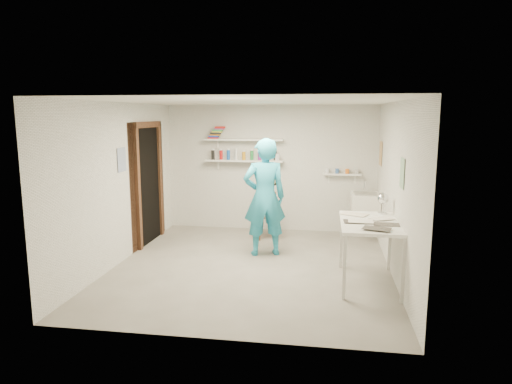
# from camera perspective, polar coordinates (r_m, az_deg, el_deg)

# --- Properties ---
(floor) EXTENTS (4.00, 4.50, 0.02)m
(floor) POSITION_cam_1_polar(r_m,az_deg,el_deg) (6.85, -0.52, -9.34)
(floor) COLOR slate
(floor) RESTS_ON ground
(ceiling) EXTENTS (4.00, 4.50, 0.02)m
(ceiling) POSITION_cam_1_polar(r_m,az_deg,el_deg) (6.48, -0.55, 11.34)
(ceiling) COLOR silver
(ceiling) RESTS_ON wall_back
(wall_back) EXTENTS (4.00, 0.02, 2.40)m
(wall_back) POSITION_cam_1_polar(r_m,az_deg,el_deg) (8.77, 1.85, 2.99)
(wall_back) COLOR silver
(wall_back) RESTS_ON ground
(wall_front) EXTENTS (4.00, 0.02, 2.40)m
(wall_front) POSITION_cam_1_polar(r_m,az_deg,el_deg) (4.38, -5.32, -3.86)
(wall_front) COLOR silver
(wall_front) RESTS_ON ground
(wall_left) EXTENTS (0.02, 4.50, 2.40)m
(wall_left) POSITION_cam_1_polar(r_m,az_deg,el_deg) (7.16, -16.63, 1.06)
(wall_left) COLOR silver
(wall_left) RESTS_ON ground
(wall_right) EXTENTS (0.02, 4.50, 2.40)m
(wall_right) POSITION_cam_1_polar(r_m,az_deg,el_deg) (6.54, 17.12, 0.26)
(wall_right) COLOR silver
(wall_right) RESTS_ON ground
(doorway_recess) EXTENTS (0.02, 0.90, 2.00)m
(doorway_recess) POSITION_cam_1_polar(r_m,az_deg,el_deg) (8.13, -13.28, 0.78)
(doorway_recess) COLOR black
(doorway_recess) RESTS_ON wall_left
(corridor_box) EXTENTS (1.40, 1.50, 2.10)m
(corridor_box) POSITION_cam_1_polar(r_m,az_deg,el_deg) (8.41, -17.79, 1.21)
(corridor_box) COLOR brown
(corridor_box) RESTS_ON ground
(door_lintel) EXTENTS (0.06, 1.05, 0.10)m
(door_lintel) POSITION_cam_1_polar(r_m,az_deg,el_deg) (8.03, -13.44, 8.19)
(door_lintel) COLOR brown
(door_lintel) RESTS_ON wall_left
(door_jamb_near) EXTENTS (0.06, 0.10, 2.00)m
(door_jamb_near) POSITION_cam_1_polar(r_m,az_deg,el_deg) (7.67, -14.54, 0.20)
(door_jamb_near) COLOR brown
(door_jamb_near) RESTS_ON ground
(door_jamb_far) EXTENTS (0.06, 0.10, 2.00)m
(door_jamb_far) POSITION_cam_1_polar(r_m,az_deg,el_deg) (8.58, -11.92, 1.29)
(door_jamb_far) COLOR brown
(door_jamb_far) RESTS_ON ground
(shelf_lower) EXTENTS (1.50, 0.22, 0.03)m
(shelf_lower) POSITION_cam_1_polar(r_m,az_deg,el_deg) (8.70, -1.52, 3.93)
(shelf_lower) COLOR white
(shelf_lower) RESTS_ON wall_back
(shelf_upper) EXTENTS (1.50, 0.22, 0.03)m
(shelf_upper) POSITION_cam_1_polar(r_m,az_deg,el_deg) (8.67, -1.53, 6.56)
(shelf_upper) COLOR white
(shelf_upper) RESTS_ON wall_back
(ledge_shelf) EXTENTS (0.70, 0.14, 0.03)m
(ledge_shelf) POSITION_cam_1_polar(r_m,az_deg,el_deg) (8.64, 10.71, 2.18)
(ledge_shelf) COLOR white
(ledge_shelf) RESTS_ON wall_back
(poster_left) EXTENTS (0.01, 0.28, 0.36)m
(poster_left) POSITION_cam_1_polar(r_m,az_deg,el_deg) (7.15, -16.43, 3.89)
(poster_left) COLOR #334C7F
(poster_left) RESTS_ON wall_left
(poster_right_a) EXTENTS (0.01, 0.34, 0.42)m
(poster_right_a) POSITION_cam_1_polar(r_m,az_deg,el_deg) (8.27, 15.32, 4.68)
(poster_right_a) COLOR #995933
(poster_right_a) RESTS_ON wall_right
(poster_right_b) EXTENTS (0.01, 0.30, 0.38)m
(poster_right_b) POSITION_cam_1_polar(r_m,az_deg,el_deg) (5.96, 17.80, 2.25)
(poster_right_b) COLOR #3F724C
(poster_right_b) RESTS_ON wall_right
(belfast_sink) EXTENTS (0.48, 0.60, 0.30)m
(belfast_sink) POSITION_cam_1_polar(r_m,az_deg,el_deg) (8.26, 13.49, -1.20)
(belfast_sink) COLOR white
(belfast_sink) RESTS_ON wall_right
(man) EXTENTS (0.78, 0.63, 1.86)m
(man) POSITION_cam_1_polar(r_m,az_deg,el_deg) (7.19, 1.08, -0.67)
(man) COLOR #279FC4
(man) RESTS_ON ground
(wall_clock) EXTENTS (0.33, 0.14, 0.33)m
(wall_clock) POSITION_cam_1_polar(r_m,az_deg,el_deg) (7.33, 1.84, 1.99)
(wall_clock) COLOR beige
(wall_clock) RESTS_ON man
(wooden_chair) EXTENTS (0.47, 0.46, 0.83)m
(wooden_chair) POSITION_cam_1_polar(r_m,az_deg,el_deg) (8.25, 1.44, -2.96)
(wooden_chair) COLOR brown
(wooden_chair) RESTS_ON ground
(work_table) EXTENTS (0.76, 1.27, 0.85)m
(work_table) POSITION_cam_1_polar(r_m,az_deg,el_deg) (6.23, 13.96, -7.39)
(work_table) COLOR white
(work_table) RESTS_ON ground
(desk_lamp) EXTENTS (0.16, 0.16, 0.16)m
(desk_lamp) POSITION_cam_1_polar(r_m,az_deg,el_deg) (6.60, 15.61, -0.77)
(desk_lamp) COLOR silver
(desk_lamp) RESTS_ON work_table
(spray_cans) EXTENTS (1.31, 0.06, 0.17)m
(spray_cans) POSITION_cam_1_polar(r_m,az_deg,el_deg) (8.69, -1.53, 4.59)
(spray_cans) COLOR black
(spray_cans) RESTS_ON shelf_lower
(book_stack) EXTENTS (0.32, 0.14, 0.22)m
(book_stack) POSITION_cam_1_polar(r_m,az_deg,el_deg) (8.78, -4.97, 7.39)
(book_stack) COLOR red
(book_stack) RESTS_ON shelf_upper
(ledge_pots) EXTENTS (0.48, 0.07, 0.09)m
(ledge_pots) POSITION_cam_1_polar(r_m,az_deg,el_deg) (8.63, 10.72, 2.58)
(ledge_pots) COLOR silver
(ledge_pots) RESTS_ON ledge_shelf
(papers) EXTENTS (0.30, 0.22, 0.03)m
(papers) POSITION_cam_1_polar(r_m,az_deg,el_deg) (6.12, 14.12, -3.47)
(papers) COLOR silver
(papers) RESTS_ON work_table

